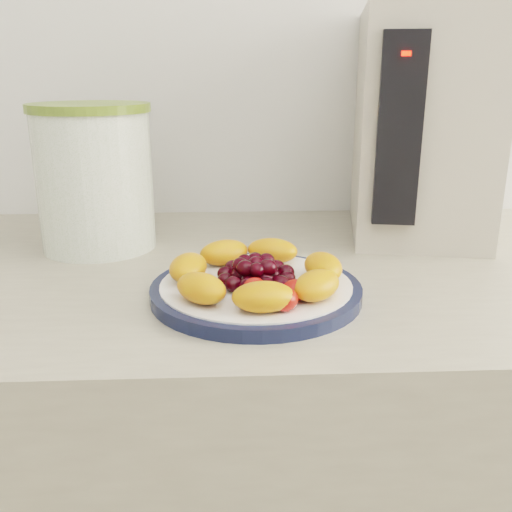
{
  "coord_description": "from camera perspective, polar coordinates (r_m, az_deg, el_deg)",
  "views": [
    {
      "loc": [
        -0.13,
        0.47,
        1.15
      ],
      "look_at": [
        -0.1,
        1.08,
        0.95
      ],
      "focal_mm": 40.0,
      "sensor_mm": 36.0,
      "label": 1
    }
  ],
  "objects": [
    {
      "name": "plate_rim",
      "position": [
        0.66,
        -0.0,
        -3.51
      ],
      "size": [
        0.24,
        0.24,
        0.01
      ],
      "primitive_type": "cylinder",
      "color": "#141B38",
      "rests_on": "counter"
    },
    {
      "name": "appliance_panel",
      "position": [
        0.79,
        14.14,
        12.01
      ],
      "size": [
        0.06,
        0.03,
        0.25
      ],
      "primitive_type": "cube",
      "rotation": [
        0.0,
        0.0,
        -0.18
      ],
      "color": "black",
      "rests_on": "appliance_body"
    },
    {
      "name": "fruit_plate",
      "position": [
        0.65,
        0.11,
        -1.72
      ],
      "size": [
        0.21,
        0.21,
        0.03
      ],
      "color": "orange",
      "rests_on": "plate_face"
    },
    {
      "name": "canister_lid",
      "position": [
        0.85,
        -16.39,
        14.06
      ],
      "size": [
        0.19,
        0.19,
        0.01
      ],
      "primitive_type": "cylinder",
      "rotation": [
        0.0,
        0.0,
        -0.13
      ],
      "color": "olive",
      "rests_on": "canister"
    },
    {
      "name": "appliance_led",
      "position": [
        0.78,
        14.8,
        18.99
      ],
      "size": [
        0.01,
        0.01,
        0.01
      ],
      "primitive_type": "cube",
      "rotation": [
        0.0,
        0.0,
        -0.18
      ],
      "color": "#FF0C05",
      "rests_on": "appliance_panel"
    },
    {
      "name": "plate_face",
      "position": [
        0.66,
        -0.0,
        -3.43
      ],
      "size": [
        0.22,
        0.22,
        0.02
      ],
      "primitive_type": "cylinder",
      "color": "white",
      "rests_on": "counter"
    },
    {
      "name": "appliance_body",
      "position": [
        0.94,
        16.19,
        12.41
      ],
      "size": [
        0.24,
        0.3,
        0.34
      ],
      "primitive_type": "cube",
      "rotation": [
        0.0,
        0.0,
        -0.18
      ],
      "color": "#B5AC9B",
      "rests_on": "counter"
    },
    {
      "name": "canister",
      "position": [
        0.86,
        -15.78,
        7.16
      ],
      "size": [
        0.18,
        0.18,
        0.2
      ],
      "primitive_type": "cylinder",
      "rotation": [
        0.0,
        0.0,
        -0.13
      ],
      "color": "#406821",
      "rests_on": "counter"
    }
  ]
}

